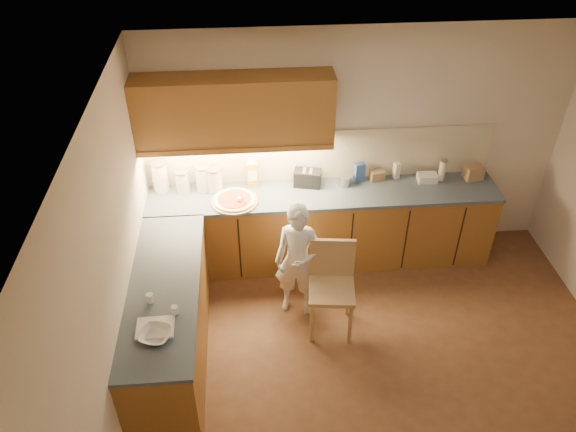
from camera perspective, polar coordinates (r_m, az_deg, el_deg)
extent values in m
plane|color=brown|center=(5.48, 9.78, -15.63)|extent=(4.50, 4.50, 0.00)
cube|color=beige|center=(6.11, 6.92, 7.12)|extent=(4.50, 0.04, 2.60)
cube|color=beige|center=(4.51, -17.47, -6.98)|extent=(0.04, 4.00, 2.60)
cube|color=white|center=(3.80, 13.83, 9.15)|extent=(4.50, 4.00, 0.04)
cube|color=#95632B|center=(6.28, 3.48, -1.17)|extent=(3.75, 0.60, 0.88)
cube|color=#95632B|center=(5.33, -11.88, -10.63)|extent=(0.60, 2.00, 0.88)
cube|color=#404F5C|center=(6.01, 3.64, 2.28)|extent=(3.77, 0.62, 0.04)
cube|color=#404F5C|center=(5.01, -12.54, -7.05)|extent=(0.62, 2.02, 0.04)
cube|color=black|center=(6.04, -10.63, -3.65)|extent=(0.02, 0.01, 0.80)
cube|color=black|center=(6.00, -4.93, -3.39)|extent=(0.02, 0.01, 0.80)
cube|color=black|center=(6.02, 0.79, -3.10)|extent=(0.02, 0.01, 0.80)
cube|color=black|center=(6.09, 6.42, -2.78)|extent=(0.02, 0.01, 0.80)
cube|color=black|center=(6.23, 11.86, -2.44)|extent=(0.02, 0.01, 0.80)
cube|color=black|center=(6.41, 17.03, -2.10)|extent=(0.02, 0.01, 0.80)
cube|color=beige|center=(6.08, 3.39, 6.21)|extent=(3.75, 0.02, 0.58)
cube|color=#95632B|center=(5.59, -5.49, 10.62)|extent=(1.95, 0.35, 0.70)
cube|color=#95632B|center=(5.60, -5.27, 6.62)|extent=(1.95, 0.02, 0.06)
cylinder|color=tan|center=(5.86, -5.46, 1.49)|extent=(0.49, 0.49, 0.02)
cylinder|color=beige|center=(5.84, -5.47, 1.65)|extent=(0.43, 0.43, 0.02)
cylinder|color=#AF3517|center=(5.84, -5.48, 1.74)|extent=(0.34, 0.34, 0.01)
sphere|color=white|center=(5.79, -4.90, 1.73)|extent=(0.06, 0.06, 0.06)
cylinder|color=white|center=(5.73, -4.52, 1.66)|extent=(0.09, 0.10, 0.20)
imported|color=white|center=(5.53, 1.04, -4.60)|extent=(0.53, 0.41, 1.28)
cylinder|color=tan|center=(5.49, 2.41, -10.83)|extent=(0.04, 0.04, 0.49)
cylinder|color=tan|center=(5.51, 6.34, -10.87)|extent=(0.04, 0.04, 0.49)
cylinder|color=tan|center=(5.75, 2.40, -8.10)|extent=(0.04, 0.04, 0.49)
cylinder|color=tan|center=(5.77, 6.13, -8.14)|extent=(0.04, 0.04, 0.49)
cube|color=tan|center=(5.43, 4.45, -7.51)|extent=(0.48, 0.48, 0.04)
cube|color=tan|center=(5.42, 4.51, -4.22)|extent=(0.44, 0.09, 0.44)
imported|color=white|center=(4.57, -13.31, -11.69)|extent=(0.30, 0.30, 0.06)
cylinder|color=white|center=(6.09, -12.87, 3.87)|extent=(0.16, 0.16, 0.32)
cylinder|color=gray|center=(6.00, -13.09, 5.25)|extent=(0.17, 0.17, 0.02)
cylinder|color=silver|center=(6.04, -10.68, 3.41)|extent=(0.14, 0.14, 0.24)
cylinder|color=gray|center=(5.97, -10.81, 4.43)|extent=(0.15, 0.15, 0.02)
cylinder|color=silver|center=(6.02, -8.64, 3.75)|extent=(0.15, 0.15, 0.28)
cylinder|color=gray|center=(5.94, -8.77, 4.96)|extent=(0.16, 0.16, 0.02)
cylinder|color=beige|center=(6.00, -7.51, 3.65)|extent=(0.16, 0.16, 0.26)
cylinder|color=gray|center=(5.93, -7.62, 4.77)|extent=(0.17, 0.17, 0.02)
cube|color=gold|center=(6.02, -3.64, 4.24)|extent=(0.12, 0.09, 0.29)
cube|color=white|center=(5.93, -3.70, 5.64)|extent=(0.08, 0.06, 0.05)
cube|color=black|center=(6.05, 1.99, 3.88)|extent=(0.31, 0.22, 0.18)
cube|color=silver|center=(6.01, 1.67, 4.66)|extent=(0.06, 0.13, 0.00)
cube|color=silver|center=(6.00, 2.35, 4.61)|extent=(0.06, 0.13, 0.00)
cylinder|color=#ACACB1|center=(6.11, 5.76, 3.59)|extent=(0.14, 0.14, 0.11)
cylinder|color=#ACACB1|center=(6.08, 5.79, 4.04)|extent=(0.15, 0.15, 0.01)
cube|color=#304E90|center=(6.17, 7.25, 4.45)|extent=(0.12, 0.10, 0.22)
cube|color=#9F7F55|center=(6.24, 9.03, 4.11)|extent=(0.17, 0.13, 0.11)
cube|color=white|center=(6.29, 10.97, 4.57)|extent=(0.08, 0.08, 0.18)
cube|color=silver|center=(6.34, 13.96, 3.81)|extent=(0.22, 0.16, 0.08)
cylinder|color=silver|center=(6.35, 15.39, 4.48)|extent=(0.08, 0.08, 0.24)
cylinder|color=gray|center=(6.29, 15.58, 5.46)|extent=(0.08, 0.08, 0.02)
cube|color=tan|center=(6.51, 18.31, 4.25)|extent=(0.22, 0.18, 0.15)
cube|color=silver|center=(4.65, -13.34, -10.99)|extent=(0.30, 0.24, 0.02)
cylinder|color=silver|center=(4.85, -13.85, -8.08)|extent=(0.08, 0.08, 0.08)
cylinder|color=white|center=(4.71, -11.43, -9.34)|extent=(0.07, 0.07, 0.07)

